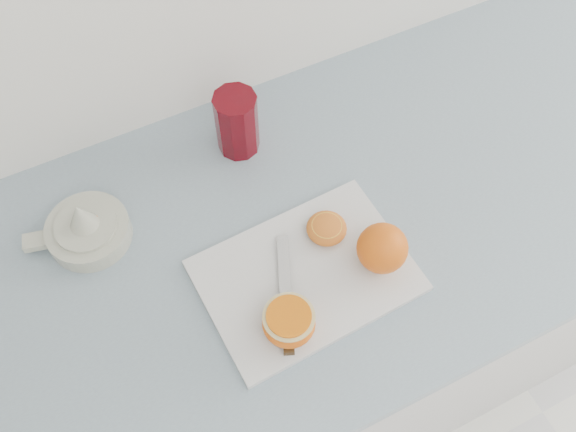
{
  "coord_description": "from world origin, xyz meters",
  "views": [
    {
      "loc": [
        -0.38,
        1.24,
        1.77
      ],
      "look_at": [
        -0.16,
        1.68,
        0.96
      ],
      "focal_mm": 40.0,
      "sensor_mm": 36.0,
      "label": 1
    }
  ],
  "objects_px": {
    "citrus_juicer": "(86,229)",
    "red_tumbler": "(237,125)",
    "half_orange": "(289,322)",
    "cutting_board": "(306,276)",
    "counter": "(257,345)"
  },
  "relations": [
    {
      "from": "red_tumbler",
      "to": "citrus_juicer",
      "type": "bearing_deg",
      "value": -167.86
    },
    {
      "from": "cutting_board",
      "to": "citrus_juicer",
      "type": "xyz_separation_m",
      "value": [
        -0.27,
        0.21,
        0.02
      ]
    },
    {
      "from": "half_orange",
      "to": "red_tumbler",
      "type": "relative_size",
      "value": 0.64
    },
    {
      "from": "citrus_juicer",
      "to": "red_tumbler",
      "type": "height_order",
      "value": "red_tumbler"
    },
    {
      "from": "counter",
      "to": "citrus_juicer",
      "type": "xyz_separation_m",
      "value": [
        -0.21,
        0.13,
        0.47
      ]
    },
    {
      "from": "counter",
      "to": "red_tumbler",
      "type": "relative_size",
      "value": 19.58
    },
    {
      "from": "cutting_board",
      "to": "half_orange",
      "type": "height_order",
      "value": "half_orange"
    },
    {
      "from": "red_tumbler",
      "to": "cutting_board",
      "type": "bearing_deg",
      "value": -92.48
    },
    {
      "from": "cutting_board",
      "to": "citrus_juicer",
      "type": "relative_size",
      "value": 1.88
    },
    {
      "from": "counter",
      "to": "red_tumbler",
      "type": "distance_m",
      "value": 0.54
    },
    {
      "from": "cutting_board",
      "to": "counter",
      "type": "bearing_deg",
      "value": 124.86
    },
    {
      "from": "cutting_board",
      "to": "half_orange",
      "type": "distance_m",
      "value": 0.1
    },
    {
      "from": "counter",
      "to": "cutting_board",
      "type": "height_order",
      "value": "cutting_board"
    },
    {
      "from": "half_orange",
      "to": "red_tumbler",
      "type": "height_order",
      "value": "red_tumbler"
    },
    {
      "from": "cutting_board",
      "to": "red_tumbler",
      "type": "height_order",
      "value": "red_tumbler"
    }
  ]
}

